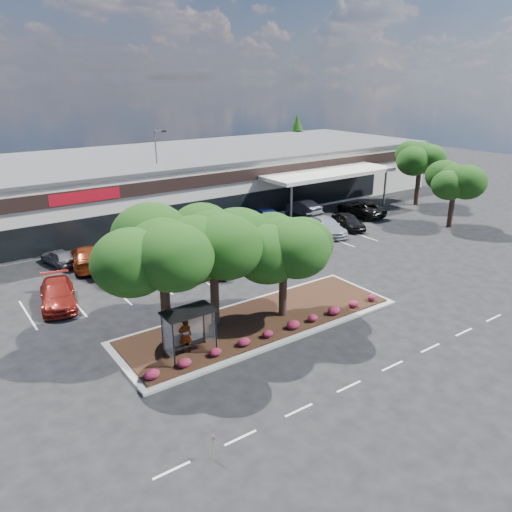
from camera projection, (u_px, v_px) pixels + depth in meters
ground at (329, 340)px, 28.85m from camera, size 160.00×160.00×0.00m
retail_store at (114, 187)px, 53.86m from camera, size 80.40×25.20×6.25m
landscape_island at (260, 321)px, 30.79m from camera, size 18.00×6.00×0.26m
lane_markings at (230, 283)px, 36.78m from camera, size 33.12×20.06×0.01m
shrub_row at (281, 329)px, 29.05m from camera, size 17.00×0.80×0.50m
bus_shelter at (188, 319)px, 26.25m from camera, size 2.75×1.55×2.59m
island_tree_west at (164, 279)px, 26.53m from camera, size 7.20×7.20×7.89m
island_tree_mid at (214, 266)px, 29.07m from camera, size 6.60×6.60×7.32m
island_tree_east at (283, 266)px, 30.24m from camera, size 5.80×5.80×6.50m
tree_east_near at (453, 195)px, 49.59m from camera, size 5.60×5.60×6.51m
tree_east_far at (419, 173)px, 58.27m from camera, size 6.40×6.40×7.62m
conifer_north_east at (297, 143)px, 79.63m from camera, size 3.96×3.96×9.00m
person_waiting at (185, 336)px, 26.73m from camera, size 0.82×0.66×1.97m
light_pole at (159, 183)px, 50.38m from camera, size 1.43×0.50×9.54m
survey_stake at (213, 445)px, 19.54m from camera, size 0.08×0.14×1.15m
car_0 at (58, 294)px, 33.01m from camera, size 3.26×5.68×1.55m
car_1 at (118, 272)px, 36.67m from camera, size 2.88×5.20×1.67m
car_2 at (110, 272)px, 36.96m from camera, size 2.00×4.42×1.47m
car_4 at (215, 264)px, 38.52m from camera, size 3.03×4.55×1.42m
car_5 at (275, 235)px, 45.16m from camera, size 3.69×5.28×1.65m
car_6 at (289, 238)px, 44.75m from camera, size 1.92×4.50×1.44m
car_7 at (327, 226)px, 48.12m from camera, size 3.39×5.71×1.55m
car_8 at (348, 221)px, 49.79m from camera, size 2.85×4.80×1.53m
car_9 at (59, 257)px, 40.18m from camera, size 2.39×4.14×1.32m
car_10 at (87, 257)px, 39.72m from camera, size 3.61×6.15×1.67m
car_11 at (149, 256)px, 40.26m from camera, size 2.77×4.46×1.42m
car_13 at (244, 235)px, 45.54m from camera, size 3.60×5.91×1.53m
car_14 at (264, 216)px, 51.53m from camera, size 3.38×6.17×1.70m
car_15 at (262, 220)px, 50.23m from camera, size 3.44×4.94×1.56m
car_16 at (301, 207)px, 55.01m from camera, size 2.26×5.12×1.64m
car_17 at (360, 208)px, 54.57m from camera, size 3.00×6.00×1.63m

